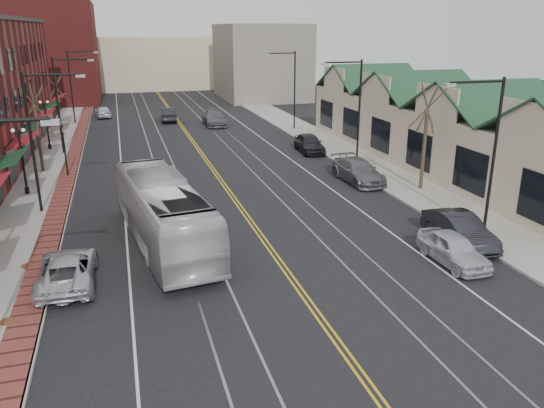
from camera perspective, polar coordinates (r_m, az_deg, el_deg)
ground at (r=20.28m, az=5.47°, el=-12.51°), size 160.00×160.00×0.00m
sidewalk_left at (r=37.94m, az=-23.60°, el=1.04°), size 4.00×120.00×0.15m
sidewalk_right at (r=41.92m, az=10.85°, el=3.81°), size 4.00×120.00×0.15m
building_right at (r=44.44m, az=18.01°, el=7.01°), size 8.00×36.00×4.60m
backdrop_left at (r=86.69m, az=-23.10°, el=14.74°), size 14.00×18.00×14.00m
backdrop_mid at (r=101.50m, az=-12.75°, el=14.63°), size 22.00×14.00×9.00m
backdrop_right at (r=84.09m, az=-1.21°, el=15.05°), size 12.00×16.00×11.00m
streetlight_l_1 at (r=32.86m, az=-23.83°, el=7.45°), size 3.33×0.25×8.00m
streetlight_l_2 at (r=48.61m, az=-21.62°, el=10.80°), size 3.33×0.25×8.00m
streetlight_l_3 at (r=64.49m, az=-20.48°, el=12.50°), size 3.33×0.25×8.00m
streetlight_r_0 at (r=28.80m, az=22.24°, el=6.30°), size 3.33×0.25×8.00m
streetlight_r_1 at (r=42.35m, az=8.85°, el=10.90°), size 3.33×0.25×8.00m
streetlight_r_2 at (r=57.17m, az=2.02°, el=12.99°), size 3.33×0.25×8.00m
lamppost_l_2 at (r=37.54m, az=-25.22°, el=4.03°), size 0.84×0.28×4.27m
lamppost_l_3 at (r=51.15m, az=-23.04°, el=7.73°), size 0.84×0.28×4.27m
tree_left_near at (r=43.08m, az=-23.95°, el=7.64°), size 1.78×1.37×6.48m
tree_left_far at (r=58.84m, az=-22.07°, el=10.13°), size 1.66×1.28×6.02m
tree_right_mid at (r=36.28m, az=16.15°, el=7.13°), size 1.90×1.46×6.93m
manhole_mid at (r=22.16m, az=-26.53°, el=-11.22°), size 0.60×0.60×0.02m
manhole_far at (r=26.59m, az=-24.80°, el=-6.04°), size 0.60×0.60×0.02m
traffic_signal at (r=41.11m, az=-21.45°, el=5.84°), size 0.18×0.15×3.80m
transit_bus at (r=26.89m, az=-11.59°, el=-0.89°), size 4.40×12.33×3.36m
parked_suv at (r=24.18m, az=-21.18°, el=-6.59°), size 2.34×4.98×1.38m
parked_car_a at (r=25.93m, az=18.90°, el=-4.56°), size 1.77×4.23×1.43m
parked_car_b at (r=28.20m, az=19.51°, el=-2.61°), size 1.80×4.84×1.58m
parked_car_c at (r=38.01m, az=9.25°, el=3.52°), size 2.44×5.54×1.58m
parked_car_d at (r=46.85m, az=4.04°, el=6.55°), size 2.22×4.87×1.62m
distant_car_left at (r=64.01m, az=-11.03°, el=9.45°), size 2.11×5.04×1.62m
distant_car_right at (r=60.49m, az=-6.24°, el=9.16°), size 2.35×5.58×1.61m
distant_car_far at (r=68.74m, az=-17.75°, el=9.44°), size 2.22×4.41×1.44m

